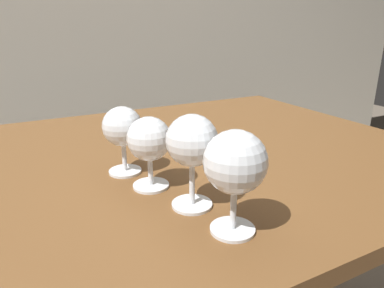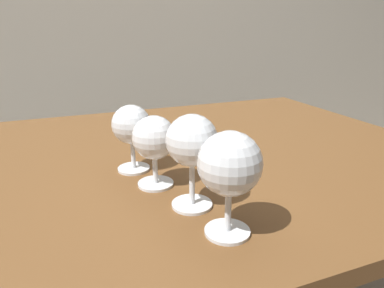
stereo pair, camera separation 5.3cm
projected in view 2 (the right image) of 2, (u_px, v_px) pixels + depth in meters
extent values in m
cube|color=brown|center=(160.00, 162.00, 0.79)|extent=(1.32, 0.91, 0.03)
cylinder|color=brown|center=(273.00, 191.00, 1.46)|extent=(0.06, 0.06, 0.70)
cylinder|color=white|center=(229.00, 231.00, 0.49)|extent=(0.06, 0.06, 0.00)
cylinder|color=white|center=(230.00, 207.00, 0.48)|extent=(0.01, 0.01, 0.07)
sphere|color=white|center=(231.00, 163.00, 0.46)|extent=(0.09, 0.09, 0.09)
ellipsoid|color=maroon|center=(231.00, 165.00, 0.46)|extent=(0.08, 0.08, 0.04)
cylinder|color=white|center=(192.00, 204.00, 0.57)|extent=(0.07, 0.07, 0.00)
cylinder|color=white|center=(192.00, 180.00, 0.55)|extent=(0.01, 0.01, 0.08)
sphere|color=white|center=(192.00, 140.00, 0.53)|extent=(0.08, 0.08, 0.08)
ellipsoid|color=gold|center=(192.00, 141.00, 0.53)|extent=(0.07, 0.07, 0.04)
cylinder|color=white|center=(156.00, 184.00, 0.64)|extent=(0.07, 0.07, 0.00)
cylinder|color=white|center=(155.00, 167.00, 0.63)|extent=(0.01, 0.01, 0.06)
sphere|color=white|center=(154.00, 137.00, 0.61)|extent=(0.08, 0.08, 0.08)
ellipsoid|color=pink|center=(154.00, 137.00, 0.61)|extent=(0.07, 0.07, 0.04)
cylinder|color=white|center=(134.00, 169.00, 0.71)|extent=(0.06, 0.06, 0.00)
cylinder|color=white|center=(133.00, 152.00, 0.70)|extent=(0.01, 0.01, 0.07)
sphere|color=white|center=(131.00, 124.00, 0.68)|extent=(0.08, 0.08, 0.08)
ellipsoid|color=#EACC66|center=(131.00, 123.00, 0.68)|extent=(0.07, 0.07, 0.04)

